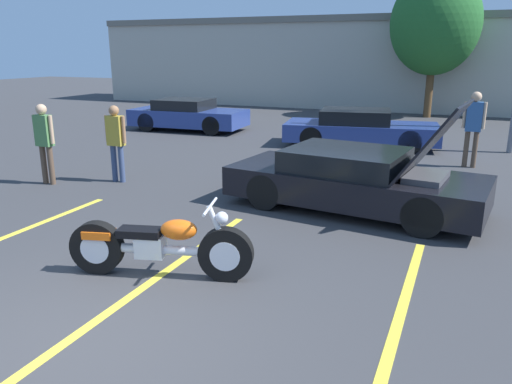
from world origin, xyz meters
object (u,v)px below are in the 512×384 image
tree_background (435,24)px  spectator_midground (116,137)px  parked_car_left_row (188,115)px  parked_car_right_row (360,129)px  motorcycle (160,246)px  show_car_hood_open (355,180)px  spectator_near_motorcycle (44,137)px  spectator_by_show_car (474,122)px

tree_background → spectator_midground: tree_background is taller
parked_car_left_row → spectator_midground: 7.42m
parked_car_right_row → spectator_midground: bearing=-131.8°
motorcycle → parked_car_right_row: 9.99m
show_car_hood_open → tree_background: bearing=96.7°
spectator_near_motorcycle → spectator_by_show_car: 9.91m
show_car_hood_open → spectator_midground: show_car_hood_open is taller
parked_car_left_row → parked_car_right_row: bearing=-9.9°
motorcycle → parked_car_right_row: (0.44, 9.98, 0.13)m
parked_car_left_row → spectator_near_motorcycle: spectator_near_motorcycle is taller
spectator_near_motorcycle → motorcycle: bearing=-31.4°
show_car_hood_open → parked_car_right_row: (-1.23, 6.23, -0.02)m
tree_background → spectator_near_motorcycle: bearing=-113.6°
tree_background → parked_car_left_row: bearing=-136.7°
motorcycle → spectator_near_motorcycle: size_ratio=1.36×
spectator_near_motorcycle → spectator_by_show_car: spectator_by_show_car is taller
spectator_near_motorcycle → show_car_hood_open: bearing=7.1°
tree_background → spectator_by_show_car: tree_background is taller
tree_background → parked_car_right_row: 8.72m
parked_car_right_row → spectator_by_show_car: bearing=-38.3°
tree_background → spectator_near_motorcycle: (-6.55, -14.99, -2.84)m
parked_car_left_row → spectator_by_show_car: (9.47, -2.45, 0.57)m
tree_background → parked_car_left_row: 11.03m
motorcycle → spectator_by_show_car: spectator_by_show_car is taller
parked_car_left_row → spectator_midground: size_ratio=2.50×
show_car_hood_open → spectator_near_motorcycle: size_ratio=2.72×
parked_car_right_row → spectator_by_show_car: (3.10, -1.71, 0.58)m
parked_car_right_row → spectator_near_motorcycle: 8.80m
motorcycle → parked_car_left_row: (-5.93, 10.72, 0.14)m
spectator_near_motorcycle → spectator_midground: spectator_near_motorcycle is taller
motorcycle → parked_car_left_row: parked_car_left_row is taller
spectator_by_show_car → spectator_midground: 8.44m
show_car_hood_open → spectator_by_show_car: show_car_hood_open is taller
tree_background → show_car_hood_open: bearing=-90.2°
parked_car_left_row → parked_car_right_row: 6.41m
parked_car_right_row → spectator_near_motorcycle: spectator_near_motorcycle is taller
parked_car_left_row → spectator_by_show_car: size_ratio=2.26×
show_car_hood_open → spectator_midground: bearing=-172.5°
motorcycle → spectator_by_show_car: bearing=51.3°
spectator_by_show_car → spectator_midground: size_ratio=1.11×
spectator_by_show_car → spectator_midground: spectator_by_show_car is taller
show_car_hood_open → parked_car_right_row: size_ratio=1.00×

